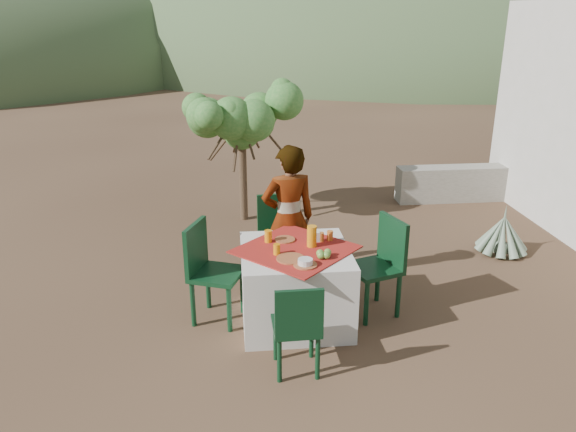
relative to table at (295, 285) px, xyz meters
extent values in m
plane|color=#342417|center=(-0.27, 0.01, -0.38)|extent=(160.00, 160.00, 0.00)
cube|color=beige|center=(0.00, 0.00, 0.00)|extent=(1.02, 1.02, 0.75)
cube|color=#A81820|center=(0.00, 0.00, 0.38)|extent=(1.30, 1.30, 0.01)
cylinder|color=black|center=(-0.22, 0.78, -0.15)|extent=(0.04, 0.04, 0.46)
cylinder|color=black|center=(0.12, 0.81, -0.15)|extent=(0.04, 0.04, 0.46)
cylinder|color=black|center=(-0.26, 1.12, -0.15)|extent=(0.04, 0.04, 0.46)
cylinder|color=black|center=(0.09, 1.16, -0.15)|extent=(0.04, 0.04, 0.46)
cube|color=black|center=(-0.07, 0.97, 0.08)|extent=(0.47, 0.47, 0.04)
cube|color=black|center=(-0.09, 1.16, 0.33)|extent=(0.43, 0.09, 0.45)
cylinder|color=black|center=(0.07, -0.64, -0.17)|extent=(0.04, 0.04, 0.42)
cylinder|color=black|center=(-0.25, -0.65, -0.17)|extent=(0.04, 0.04, 0.42)
cylinder|color=black|center=(0.07, -0.96, -0.17)|extent=(0.04, 0.04, 0.42)
cylinder|color=black|center=(-0.24, -0.96, -0.17)|extent=(0.04, 0.04, 0.42)
cube|color=black|center=(-0.09, -0.80, 0.04)|extent=(0.39, 0.39, 0.04)
cube|color=black|center=(-0.08, -0.98, 0.26)|extent=(0.39, 0.04, 0.41)
cylinder|color=black|center=(-0.64, -0.15, -0.14)|extent=(0.05, 0.05, 0.49)
cylinder|color=black|center=(-0.51, 0.20, -0.14)|extent=(0.05, 0.05, 0.49)
cylinder|color=black|center=(-0.98, -0.01, -0.14)|extent=(0.05, 0.05, 0.49)
cylinder|color=black|center=(-0.85, 0.33, -0.14)|extent=(0.05, 0.05, 0.49)
cube|color=black|center=(-0.75, 0.09, 0.11)|extent=(0.59, 0.59, 0.04)
cube|color=black|center=(-0.94, 0.17, 0.37)|extent=(0.21, 0.44, 0.48)
cylinder|color=black|center=(0.55, 0.18, -0.14)|extent=(0.05, 0.05, 0.49)
cylinder|color=black|center=(0.67, -0.17, -0.14)|extent=(0.05, 0.05, 0.49)
cylinder|color=black|center=(0.90, 0.30, -0.14)|extent=(0.05, 0.05, 0.49)
cylinder|color=black|center=(1.01, -0.05, -0.14)|extent=(0.05, 0.05, 0.49)
cube|color=black|center=(0.78, 0.06, 0.11)|extent=(0.57, 0.57, 0.04)
cube|color=black|center=(0.98, 0.13, 0.37)|extent=(0.19, 0.44, 0.48)
imported|color=#8C6651|center=(0.01, 0.71, 0.42)|extent=(0.65, 0.50, 1.60)
cylinder|color=#4F3A27|center=(-0.41, 2.89, 0.27)|extent=(0.11, 0.11, 1.30)
sphere|color=#296926|center=(-0.41, 2.89, 0.92)|extent=(0.56, 0.56, 0.56)
sphere|color=#296926|center=(0.10, 2.89, 1.06)|extent=(0.52, 0.52, 0.52)
sphere|color=#296926|center=(-0.88, 2.98, 1.02)|extent=(0.48, 0.48, 0.48)
sphere|color=#296926|center=(-0.32, 3.40, 1.11)|extent=(0.50, 0.50, 0.50)
sphere|color=#296926|center=(-0.36, 2.43, 0.97)|extent=(0.45, 0.45, 0.45)
sphere|color=slate|center=(2.77, 1.37, -0.34)|extent=(0.21, 0.21, 0.21)
cone|color=slate|center=(2.77, 1.37, -0.06)|extent=(0.12, 0.12, 0.62)
cone|color=slate|center=(2.91, 1.35, -0.13)|extent=(0.38, 0.16, 0.52)
cone|color=slate|center=(2.89, 1.43, -0.13)|extent=(0.36, 0.25, 0.54)
cone|color=slate|center=(2.83, 1.49, -0.13)|extent=(0.24, 0.36, 0.54)
cone|color=slate|center=(2.74, 1.50, -0.13)|extent=(0.17, 0.37, 0.52)
cone|color=slate|center=(2.67, 1.46, -0.13)|extent=(0.32, 0.31, 0.54)
cone|color=slate|center=(2.63, 1.38, -0.13)|extent=(0.38, 0.16, 0.52)
cone|color=slate|center=(2.65, 1.30, -0.13)|extent=(0.36, 0.25, 0.54)
cone|color=slate|center=(2.71, 1.24, -0.13)|extent=(0.24, 0.36, 0.54)
cone|color=slate|center=(2.79, 1.23, -0.13)|extent=(0.17, 0.37, 0.52)
cone|color=slate|center=(2.87, 1.27, -0.13)|extent=(0.32, 0.31, 0.54)
cube|color=gray|center=(3.33, 3.41, -0.10)|extent=(2.60, 0.35, 0.55)
ellipsoid|color=#3C5932|center=(11.73, 36.01, -0.38)|extent=(48.00, 48.00, 20.00)
ellipsoid|color=slate|center=(-4.27, 52.01, -0.38)|extent=(60.00, 60.00, 24.00)
ellipsoid|color=slate|center=(27.73, 46.01, -0.38)|extent=(36.00, 36.00, 14.00)
cylinder|color=brown|center=(-0.08, 0.22, 0.39)|extent=(0.20, 0.20, 0.01)
cylinder|color=brown|center=(-0.07, -0.23, 0.39)|extent=(0.26, 0.26, 0.01)
cylinder|color=orange|center=(-0.24, 0.19, 0.44)|extent=(0.07, 0.07, 0.12)
cylinder|color=orange|center=(-0.19, -0.11, 0.43)|extent=(0.06, 0.06, 0.10)
cylinder|color=orange|center=(0.16, 0.04, 0.48)|extent=(0.09, 0.09, 0.20)
cylinder|color=brown|center=(0.04, -0.37, 0.39)|extent=(0.21, 0.21, 0.01)
cylinder|color=silver|center=(0.04, -0.37, 0.42)|extent=(0.13, 0.13, 0.05)
cylinder|color=#BC6221|center=(0.27, 0.15, 0.43)|extent=(0.06, 0.06, 0.09)
cylinder|color=#BC6221|center=(0.36, 0.17, 0.43)|extent=(0.06, 0.06, 0.10)
cube|color=silver|center=(0.21, 0.15, 0.43)|extent=(0.08, 0.05, 0.10)
sphere|color=olive|center=(0.20, -0.21, 0.42)|extent=(0.07, 0.07, 0.07)
sphere|color=olive|center=(0.27, -0.20, 0.42)|extent=(0.07, 0.07, 0.07)
sphere|color=olive|center=(0.25, -0.26, 0.42)|extent=(0.07, 0.07, 0.07)
sphere|color=olive|center=(0.20, -0.26, 0.42)|extent=(0.07, 0.07, 0.07)
camera|label=1|loc=(-0.58, -4.81, 2.49)|focal=35.00mm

